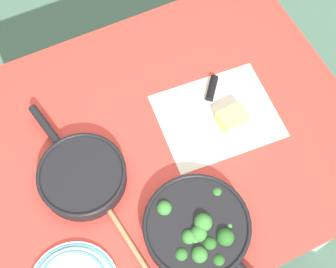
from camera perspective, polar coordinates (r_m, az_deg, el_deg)
ground_plane at (r=2.07m, az=0.00°, el=-9.56°), size 14.00×14.00×0.00m
dining_table_red at (r=1.44m, az=0.00°, el=-1.91°), size 1.12×0.91×0.76m
skillet_broccoli at (r=1.24m, az=3.67°, el=-11.48°), size 0.28×0.39×0.08m
skillet_eggs at (r=1.30m, az=-10.47°, el=-4.97°), size 0.24×0.39×0.06m
wooden_spoon at (r=1.28m, az=-6.97°, el=-9.54°), size 0.08×0.36×0.02m
parchment_sheet at (r=1.40m, az=6.02°, el=2.24°), size 0.36×0.30×0.00m
grater_knife at (r=1.41m, az=4.90°, el=3.62°), size 0.20×0.23×0.02m
cheese_block at (r=1.37m, az=7.82°, el=1.99°), size 0.08×0.06×0.05m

